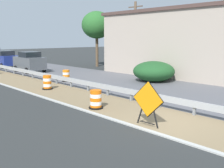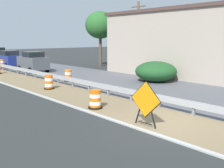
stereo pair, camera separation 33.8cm
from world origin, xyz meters
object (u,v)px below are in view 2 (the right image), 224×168
at_px(traffic_barrel_close, 49,83).
at_px(warning_sign_diamond, 146,101).
at_px(traffic_barrel_mid, 68,76).
at_px(car_lead_near_lane, 33,62).
at_px(utility_pole_near, 138,37).
at_px(traffic_barrel_farthest, 3,64).
at_px(car_trailing_far_lane, 9,59).
at_px(traffic_barrel_nearest, 95,100).

bearing_deg(traffic_barrel_close, warning_sign_diamond, -96.20).
relative_size(warning_sign_diamond, traffic_barrel_mid, 1.95).
height_order(traffic_barrel_close, car_lead_near_lane, car_lead_near_lane).
bearing_deg(utility_pole_near, traffic_barrel_farthest, 119.14).
bearing_deg(traffic_barrel_farthest, traffic_barrel_mid, -89.11).
distance_m(warning_sign_diamond, car_trailing_far_lane, 26.98).
bearing_deg(utility_pole_near, traffic_barrel_mid, 176.46).
relative_size(traffic_barrel_nearest, utility_pole_near, 0.13).
distance_m(warning_sign_diamond, utility_pole_near, 16.87).
bearing_deg(traffic_barrel_close, car_lead_near_lane, 69.85).
distance_m(traffic_barrel_mid, traffic_barrel_farthest, 14.36).
xyz_separation_m(traffic_barrel_close, traffic_barrel_farthest, (2.71, 16.37, 0.01)).
relative_size(traffic_barrel_close, car_lead_near_lane, 0.25).
bearing_deg(traffic_barrel_nearest, warning_sign_diamond, -93.62).
bearing_deg(traffic_barrel_close, traffic_barrel_nearest, -97.65).
height_order(traffic_barrel_close, car_trailing_far_lane, car_trailing_far_lane).
bearing_deg(utility_pole_near, car_trailing_far_lane, 115.91).
height_order(traffic_barrel_nearest, utility_pole_near, utility_pole_near).
height_order(car_lead_near_lane, car_trailing_far_lane, car_lead_near_lane).
height_order(warning_sign_diamond, car_trailing_far_lane, car_trailing_far_lane).
distance_m(traffic_barrel_farthest, car_lead_near_lane, 6.36).
xyz_separation_m(traffic_barrel_close, traffic_barrel_mid, (2.94, 2.01, -0.01)).
distance_m(warning_sign_diamond, traffic_barrel_close, 10.03).
distance_m(traffic_barrel_farthest, car_trailing_far_lane, 1.13).
relative_size(traffic_barrel_mid, car_trailing_far_lane, 0.23).
relative_size(traffic_barrel_nearest, traffic_barrel_mid, 0.99).
bearing_deg(car_lead_near_lane, traffic_barrel_close, 160.19).
distance_m(traffic_barrel_nearest, car_lead_near_lane, 17.11).
bearing_deg(warning_sign_diamond, traffic_barrel_nearest, -95.92).
bearing_deg(traffic_barrel_nearest, traffic_barrel_close, 82.35).
bearing_deg(car_lead_near_lane, traffic_barrel_nearest, 164.85).
bearing_deg(car_trailing_far_lane, warning_sign_diamond, 169.82).
xyz_separation_m(traffic_barrel_mid, traffic_barrel_farthest, (-0.22, 14.36, 0.03)).
height_order(warning_sign_diamond, utility_pole_near, utility_pole_near).
height_order(warning_sign_diamond, traffic_barrel_close, warning_sign_diamond).
relative_size(traffic_barrel_mid, traffic_barrel_farthest, 0.95).
xyz_separation_m(traffic_barrel_nearest, utility_pole_near, (11.85, 7.88, 3.31)).
xyz_separation_m(warning_sign_diamond, traffic_barrel_close, (1.08, 9.95, -0.59)).
height_order(traffic_barrel_close, traffic_barrel_farthest, traffic_barrel_farthest).
distance_m(traffic_barrel_nearest, traffic_barrel_mid, 9.19).
bearing_deg(traffic_barrel_nearest, car_trailing_far_lane, 78.88).
bearing_deg(traffic_barrel_close, traffic_barrel_mid, 34.42).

